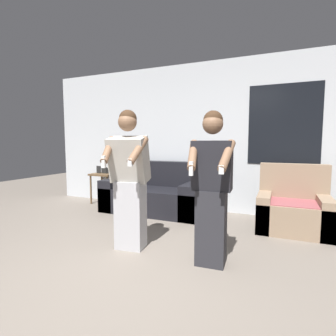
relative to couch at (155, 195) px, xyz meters
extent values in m
plane|color=slate|center=(0.83, -2.57, -0.31)|extent=(14.00, 14.00, 0.00)
cube|color=silver|center=(0.83, 0.47, 1.04)|extent=(6.74, 0.06, 2.70)
cube|color=black|center=(2.12, 0.43, 1.24)|extent=(1.10, 0.01, 1.30)
cube|color=black|center=(0.00, -0.05, -0.09)|extent=(1.82, 0.88, 0.44)
cube|color=black|center=(0.00, 0.28, 0.36)|extent=(1.82, 0.22, 0.47)
cube|color=black|center=(-0.77, -0.05, -0.02)|extent=(0.28, 0.88, 0.58)
cube|color=black|center=(0.77, -0.05, -0.02)|extent=(0.28, 0.88, 0.58)
cube|color=#937A60|center=(2.28, -0.19, -0.10)|extent=(0.95, 0.82, 0.42)
cube|color=#937A60|center=(2.28, 0.12, 0.37)|extent=(0.95, 0.20, 0.52)
cube|color=#937A60|center=(1.89, -0.19, -0.05)|extent=(0.18, 0.82, 0.52)
cube|color=#937A60|center=(2.67, -0.19, -0.05)|extent=(0.18, 0.82, 0.52)
cube|color=#994C51|center=(2.28, -0.23, 0.12)|extent=(0.81, 0.66, 0.01)
cube|color=brown|center=(-1.26, 0.19, 0.30)|extent=(0.49, 0.44, 0.04)
cylinder|color=brown|center=(-1.47, 0.00, -0.02)|extent=(0.04, 0.04, 0.58)
cylinder|color=brown|center=(-1.06, 0.00, -0.02)|extent=(0.04, 0.04, 0.58)
cylinder|color=brown|center=(-1.47, 0.37, -0.02)|extent=(0.04, 0.04, 0.58)
cylinder|color=brown|center=(-1.06, 0.37, -0.02)|extent=(0.04, 0.04, 0.58)
cube|color=black|center=(-1.39, 0.17, 0.38)|extent=(0.10, 0.02, 0.17)
cube|color=black|center=(-1.26, 0.19, 0.37)|extent=(0.13, 0.02, 0.15)
cube|color=black|center=(-1.14, 0.21, 0.36)|extent=(0.16, 0.02, 0.13)
cube|color=#B2B2B7|center=(0.47, -1.63, 0.09)|extent=(0.35, 0.28, 0.80)
cube|color=#ADA89E|center=(0.48, -1.66, 0.75)|extent=(0.47, 0.38, 0.55)
sphere|color=brown|center=(0.48, -1.68, 1.18)|extent=(0.21, 0.21, 0.21)
sphere|color=#3D2819|center=(0.48, -1.67, 1.22)|extent=(0.20, 0.20, 0.20)
cylinder|color=brown|center=(0.32, -1.84, 0.87)|extent=(0.18, 0.36, 0.31)
cube|color=white|center=(0.36, -1.98, 0.75)|extent=(0.04, 0.04, 0.13)
cylinder|color=brown|center=(0.67, -1.79, 0.87)|extent=(0.10, 0.36, 0.31)
cube|color=white|center=(0.67, -1.94, 0.75)|extent=(0.05, 0.04, 0.08)
cube|color=#28282D|center=(1.46, -1.67, 0.08)|extent=(0.31, 0.26, 0.78)
cube|color=black|center=(1.46, -1.67, 0.72)|extent=(0.40, 0.25, 0.50)
sphere|color=brown|center=(1.46, -1.67, 1.13)|extent=(0.21, 0.21, 0.21)
sphere|color=#3D2819|center=(1.46, -1.66, 1.17)|extent=(0.19, 0.19, 0.19)
cylinder|color=brown|center=(1.30, -1.83, 0.83)|extent=(0.16, 0.36, 0.30)
cube|color=white|center=(1.34, -1.98, 0.71)|extent=(0.04, 0.04, 0.13)
cylinder|color=brown|center=(1.63, -1.81, 0.83)|extent=(0.12, 0.36, 0.30)
cube|color=white|center=(1.61, -1.96, 0.71)|extent=(0.05, 0.04, 0.08)
camera|label=1|loc=(2.08, -4.25, 0.95)|focal=28.00mm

